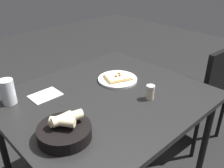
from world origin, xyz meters
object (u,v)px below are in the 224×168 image
Objects in this scene: dining_table at (106,106)px; pizza_plate at (118,79)px; beer_glass at (8,93)px; pepper_shaker at (150,93)px; chair_far at (203,90)px; bread_basket at (65,130)px.

pizza_plate is (0.18, 0.09, 0.08)m from dining_table.
beer_glass is 0.74m from pepper_shaker.
pepper_shaker is 0.09× the size of chair_far.
bread_basket reaches higher than pepper_shaker.
bread_basket is 1.29m from chair_far.
pepper_shaker is (0.51, -0.05, -0.00)m from bread_basket.
bread_basket is 0.43m from beer_glass.
dining_table is 4.69× the size of bread_basket.
pizza_plate is at bearing 26.50° from dining_table.
bread_basket is 0.51m from pepper_shaker.
chair_far is (0.75, 0.04, -0.28)m from pepper_shaker.
chair_far is (0.90, -0.14, -0.18)m from dining_table.
beer_glass is 0.15× the size of chair_far.
chair_far is at bearing -0.26° from bread_basket.
dining_table is 0.93m from chair_far.
beer_glass reaches higher than pizza_plate.
chair_far is (0.72, -0.23, -0.26)m from pizza_plate.
dining_table is 8.00× the size of beer_glass.
chair_far reaches higher than dining_table.
pizza_plate is at bearing -18.81° from beer_glass.
pepper_shaker is (0.56, -0.48, -0.02)m from beer_glass.
dining_table is at bearing 21.09° from bread_basket.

